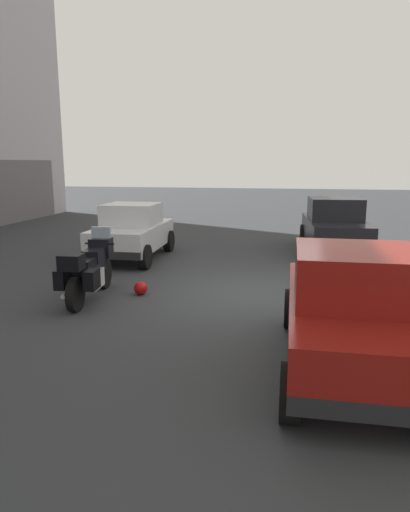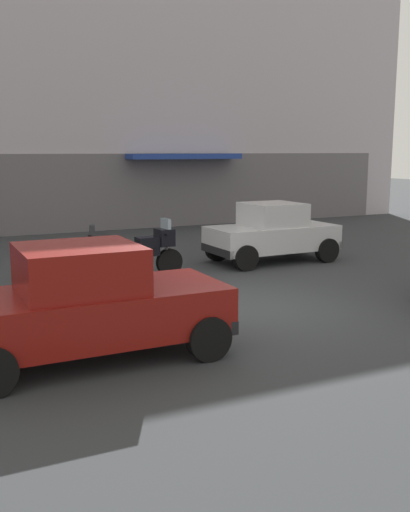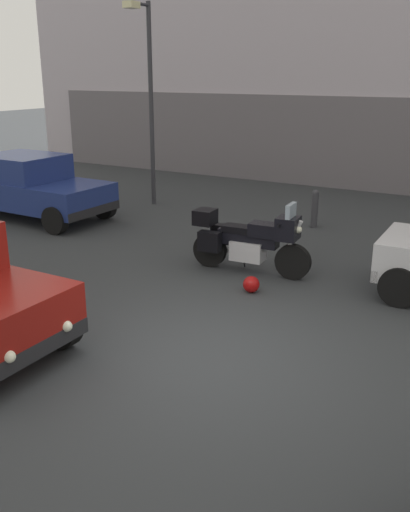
{
  "view_description": "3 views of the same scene",
  "coord_description": "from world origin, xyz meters",
  "px_view_note": "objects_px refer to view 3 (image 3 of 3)",
  "views": [
    {
      "loc": [
        -9.2,
        -0.7,
        2.69
      ],
      "look_at": [
        0.08,
        1.11,
        0.77
      ],
      "focal_mm": 32.31,
      "sensor_mm": 36.0,
      "label": 1
    },
    {
      "loc": [
        -5.23,
        -9.42,
        2.92
      ],
      "look_at": [
        -0.25,
        1.0,
        0.85
      ],
      "focal_mm": 41.5,
      "sensor_mm": 36.0,
      "label": 2
    },
    {
      "loc": [
        3.36,
        -5.68,
        3.53
      ],
      "look_at": [
        -0.7,
        1.29,
        0.89
      ],
      "focal_mm": 39.9,
      "sensor_mm": 36.0,
      "label": 3
    }
  ],
  "objects_px": {
    "motorcycle": "(248,240)",
    "bollard_curbside": "(315,207)",
    "streetlamp_curbside": "(148,87)",
    "helmet": "(251,284)",
    "car_sedan_far": "(25,186)"
  },
  "relations": [
    {
      "from": "motorcycle",
      "to": "bollard_curbside",
      "type": "bearing_deg",
      "value": 86.0
    },
    {
      "from": "streetlamp_curbside",
      "to": "bollard_curbside",
      "type": "distance_m",
      "value": 5.4
    },
    {
      "from": "helmet",
      "to": "car_sedan_far",
      "type": "height_order",
      "value": "car_sedan_far"
    },
    {
      "from": "streetlamp_curbside",
      "to": "motorcycle",
      "type": "bearing_deg",
      "value": -37.31
    },
    {
      "from": "car_sedan_far",
      "to": "streetlamp_curbside",
      "type": "height_order",
      "value": "streetlamp_curbside"
    },
    {
      "from": "car_sedan_far",
      "to": "bollard_curbside",
      "type": "height_order",
      "value": "car_sedan_far"
    },
    {
      "from": "motorcycle",
      "to": "helmet",
      "type": "height_order",
      "value": "motorcycle"
    },
    {
      "from": "bollard_curbside",
      "to": "motorcycle",
      "type": "bearing_deg",
      "value": -89.31
    },
    {
      "from": "motorcycle",
      "to": "bollard_curbside",
      "type": "height_order",
      "value": "motorcycle"
    },
    {
      "from": "motorcycle",
      "to": "car_sedan_far",
      "type": "relative_size",
      "value": 0.49
    },
    {
      "from": "helmet",
      "to": "bollard_curbside",
      "type": "relative_size",
      "value": 0.31
    },
    {
      "from": "helmet",
      "to": "car_sedan_far",
      "type": "xyz_separation_m",
      "value": [
        -7.19,
        1.84,
        0.64
      ]
    },
    {
      "from": "helmet",
      "to": "bollard_curbside",
      "type": "distance_m",
      "value": 4.55
    },
    {
      "from": "motorcycle",
      "to": "helmet",
      "type": "bearing_deg",
      "value": -65.01
    },
    {
      "from": "motorcycle",
      "to": "car_sedan_far",
      "type": "bearing_deg",
      "value": 167.11
    }
  ]
}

